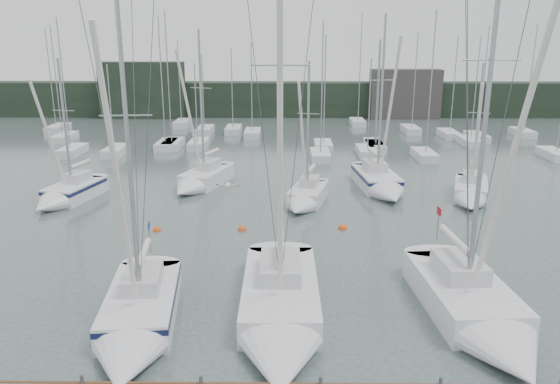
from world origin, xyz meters
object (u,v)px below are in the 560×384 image
Objects in this scene: sailboat_mid_a at (65,195)px; sailboat_mid_c at (305,199)px; sailboat_near_right at (482,318)px; buoy_c at (157,230)px; sailboat_mid_d at (381,184)px; sailboat_mid_b at (198,181)px; sailboat_near_left at (136,324)px; sailboat_mid_e at (471,195)px; buoy_b at (343,229)px; buoy_a at (242,230)px; sailboat_near_center at (280,320)px.

sailboat_mid_a is 17.20m from sailboat_mid_c.
buoy_c is (-15.95, 11.85, -0.64)m from sailboat_near_right.
sailboat_mid_b is at bearing 170.77° from sailboat_mid_d.
sailboat_near_left is 18.92m from sailboat_mid_c.
sailboat_mid_e is (6.12, -2.39, -0.12)m from sailboat_mid_d.
sailboat_mid_e is (12.11, 1.30, -0.01)m from sailboat_mid_c.
sailboat_mid_b is 13.91m from buoy_b.
buoy_b is 11.56m from buoy_c.
buoy_c is (-5.27, -0.16, 0.00)m from buoy_a.
sailboat_mid_e is at bearing 14.65° from sailboat_mid_a.
sailboat_near_right is at bearing -37.16° from sailboat_mid_b.
buoy_a is (-16.16, -6.23, -0.52)m from sailboat_mid_e.
buoy_b is at bearing 47.13° from sailboat_near_left.
sailboat_near_center is 31.21× the size of buoy_b.
sailboat_near_left is at bearing -80.67° from buoy_c.
buoy_c is at bearing 122.56° from sailboat_near_center.
sailboat_mid_c is at bearing -10.78° from sailboat_mid_b.
sailboat_mid_e is 19.61× the size of buoy_a.
sailboat_near_left is 13.92m from sailboat_near_right.
sailboat_near_right is at bearing -48.37° from buoy_a.
sailboat_mid_b reaches higher than buoy_c.
sailboat_mid_e is 17.33m from buoy_a.
sailboat_mid_d is 13.25m from buoy_a.
buoy_b is (9.52, 12.85, -0.59)m from sailboat_near_left.
sailboat_mid_c reaches higher than buoy_b.
sailboat_near_center is 17.15m from sailboat_mid_c.
sailboat_near_center is at bearing 176.81° from sailboat_near_right.
sailboat_near_right reaches higher than sailboat_mid_d.
sailboat_mid_d is at bearing 40.64° from buoy_a.
sailboat_mid_b is at bearing 165.56° from sailboat_mid_c.
sailboat_mid_d is (13.28, 21.16, 0.05)m from sailboat_near_left.
sailboat_mid_a reaches higher than buoy_a.
sailboat_near_center is 14.30m from buoy_c.
sailboat_near_right is 1.29× the size of sailboat_mid_d.
buoy_b is (10.45, -9.16, -0.58)m from sailboat_mid_b.
sailboat_mid_a is at bearing -178.13° from sailboat_mid_d.
sailboat_near_right is 26.12m from sailboat_mid_b.
sailboat_near_left reaches higher than buoy_a.
sailboat_mid_a is at bearing 112.42° from sailboat_near_left.
sailboat_mid_b is at bearing 86.06° from sailboat_near_left.
sailboat_mid_a reaches higher than buoy_b.
sailboat_mid_c is (8.21, -4.55, -0.05)m from sailboat_mid_b.
buoy_a is (-10.68, 12.01, -0.64)m from sailboat_near_right.
sailboat_mid_d is at bearing 51.53° from sailboat_near_left.
sailboat_mid_d reaches higher than sailboat_mid_c.
sailboat_mid_c is at bearing 11.31° from sailboat_mid_a.
sailboat_mid_b is 1.21× the size of sailboat_mid_c.
sailboat_near_left is 24.98m from sailboat_mid_d.
buoy_c is at bearing -155.91° from sailboat_mid_d.
buoy_a is (13.15, -5.51, -0.59)m from sailboat_mid_a.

